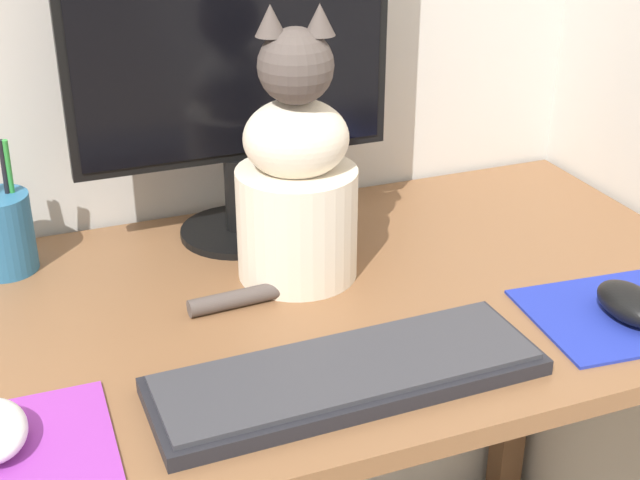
{
  "coord_description": "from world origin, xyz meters",
  "views": [
    {
      "loc": [
        -0.29,
        -0.92,
        1.29
      ],
      "look_at": [
        0.04,
        -0.06,
        0.84
      ],
      "focal_mm": 50.0,
      "sensor_mm": 36.0,
      "label": 1
    }
  ],
  "objects_px": {
    "monitor": "(231,54)",
    "pen_cup": "(1,232)",
    "cat": "(296,182)",
    "computer_mouse_right": "(630,303)",
    "keyboard": "(348,374)"
  },
  "relations": [
    {
      "from": "keyboard",
      "to": "cat",
      "type": "relative_size",
      "value": 1.21
    },
    {
      "from": "keyboard",
      "to": "computer_mouse_right",
      "type": "relative_size",
      "value": 4.3
    },
    {
      "from": "keyboard",
      "to": "pen_cup",
      "type": "bearing_deg",
      "value": 127.51
    },
    {
      "from": "computer_mouse_right",
      "to": "pen_cup",
      "type": "bearing_deg",
      "value": 149.21
    },
    {
      "from": "monitor",
      "to": "computer_mouse_right",
      "type": "xyz_separation_m",
      "value": [
        0.37,
        -0.4,
        -0.24
      ]
    },
    {
      "from": "pen_cup",
      "to": "monitor",
      "type": "bearing_deg",
      "value": -1.76
    },
    {
      "from": "keyboard",
      "to": "cat",
      "type": "bearing_deg",
      "value": 81.31
    },
    {
      "from": "computer_mouse_right",
      "to": "cat",
      "type": "relative_size",
      "value": 0.28
    },
    {
      "from": "monitor",
      "to": "keyboard",
      "type": "relative_size",
      "value": 1.1
    },
    {
      "from": "computer_mouse_right",
      "to": "cat",
      "type": "distance_m",
      "value": 0.44
    },
    {
      "from": "keyboard",
      "to": "cat",
      "type": "distance_m",
      "value": 0.28
    },
    {
      "from": "keyboard",
      "to": "cat",
      "type": "height_order",
      "value": "cat"
    },
    {
      "from": "cat",
      "to": "pen_cup",
      "type": "distance_m",
      "value": 0.4
    },
    {
      "from": "computer_mouse_right",
      "to": "monitor",
      "type": "bearing_deg",
      "value": 132.59
    },
    {
      "from": "monitor",
      "to": "pen_cup",
      "type": "bearing_deg",
      "value": 178.24
    }
  ]
}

